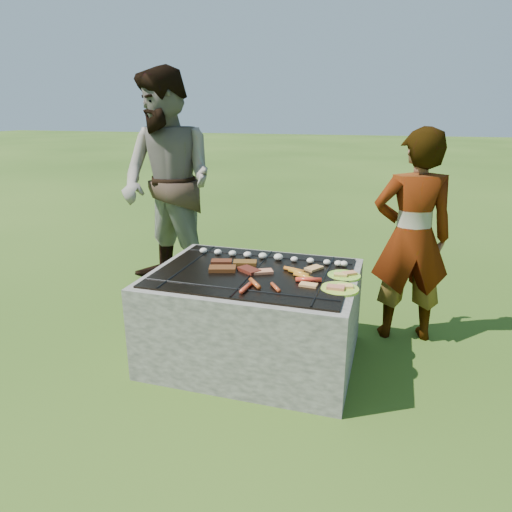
# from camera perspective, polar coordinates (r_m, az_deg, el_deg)

# --- Properties ---
(lawn) EXTENTS (60.00, 60.00, 0.00)m
(lawn) POSITION_cam_1_polar(r_m,az_deg,el_deg) (3.17, -0.27, -12.41)
(lawn) COLOR #244411
(lawn) RESTS_ON ground
(fire_pit) EXTENTS (1.30, 1.00, 0.62)m
(fire_pit) POSITION_cam_1_polar(r_m,az_deg,el_deg) (3.04, -0.28, -7.81)
(fire_pit) COLOR gray
(fire_pit) RESTS_ON ground
(mushrooms) EXTENTS (1.05, 0.06, 0.04)m
(mushrooms) POSITION_cam_1_polar(r_m,az_deg,el_deg) (3.14, 2.02, -0.10)
(mushrooms) COLOR beige
(mushrooms) RESTS_ON fire_pit
(pork_slabs) EXTENTS (0.39, 0.29, 0.02)m
(pork_slabs) POSITION_cam_1_polar(r_m,az_deg,el_deg) (2.98, -2.79, -1.27)
(pork_slabs) COLOR maroon
(pork_slabs) RESTS_ON fire_pit
(sausages) EXTENTS (0.42, 0.48, 0.03)m
(sausages) POSITION_cam_1_polar(r_m,az_deg,el_deg) (2.76, 3.76, -2.83)
(sausages) COLOR orange
(sausages) RESTS_ON fire_pit
(bread_on_grate) EXTENTS (0.45, 0.40, 0.02)m
(bread_on_grate) POSITION_cam_1_polar(r_m,az_deg,el_deg) (2.86, 4.30, -2.16)
(bread_on_grate) COLOR tan
(bread_on_grate) RESTS_ON fire_pit
(plate_far) EXTENTS (0.22, 0.22, 0.03)m
(plate_far) POSITION_cam_1_polar(r_m,az_deg,el_deg) (2.90, 10.96, -2.41)
(plate_far) COLOR #E5FF3C
(plate_far) RESTS_ON fire_pit
(plate_near) EXTENTS (0.28, 0.28, 0.03)m
(plate_near) POSITION_cam_1_polar(r_m,az_deg,el_deg) (2.68, 10.38, -4.03)
(plate_near) COLOR yellow
(plate_near) RESTS_ON fire_pit
(cook) EXTENTS (0.61, 0.47, 1.50)m
(cook) POSITION_cam_1_polar(r_m,az_deg,el_deg) (3.34, 18.89, 2.15)
(cook) COLOR #A19086
(cook) RESTS_ON ground
(bystander) EXTENTS (1.15, 1.03, 1.95)m
(bystander) POSITION_cam_1_polar(r_m,az_deg,el_deg) (4.15, -10.94, 8.89)
(bystander) COLOR #A39188
(bystander) RESTS_ON ground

